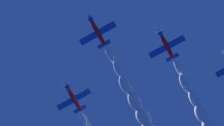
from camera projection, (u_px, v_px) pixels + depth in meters
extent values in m
ellipsoid|color=red|center=(97.00, 32.00, 78.48)|extent=(5.06, 6.86, 2.16)
cylinder|color=#194CB2|center=(91.00, 19.00, 77.96)|extent=(1.56, 1.64, 1.41)
cone|color=#194CB2|center=(89.00, 17.00, 77.84)|extent=(0.90, 1.03, 0.71)
cylinder|color=#3F3F47|center=(90.00, 17.00, 77.87)|extent=(2.24, 1.84, 2.84)
cube|color=#194CB2|center=(98.00, 33.00, 78.34)|extent=(8.59, 6.26, 1.58)
ellipsoid|color=red|center=(115.00, 25.00, 77.08)|extent=(0.78, 1.01, 0.42)
ellipsoid|color=red|center=(81.00, 42.00, 79.61)|extent=(0.78, 1.01, 0.42)
cube|color=#194CB2|center=(104.00, 44.00, 79.04)|extent=(3.31, 2.61, 0.67)
cube|color=red|center=(105.00, 44.00, 79.57)|extent=(0.83, 1.29, 1.37)
ellipsoid|color=#1E232D|center=(97.00, 31.00, 78.86)|extent=(1.58, 1.91, 1.01)
ellipsoid|color=red|center=(166.00, 46.00, 80.40)|extent=(4.99, 6.86, 2.12)
cylinder|color=#194CB2|center=(160.00, 33.00, 79.87)|extent=(1.51, 1.62, 1.37)
cone|color=#194CB2|center=(159.00, 31.00, 79.76)|extent=(0.88, 1.02, 0.69)
cylinder|color=#3F3F47|center=(159.00, 31.00, 79.79)|extent=(2.15, 1.79, 2.73)
cube|color=#194CB2|center=(167.00, 47.00, 80.26)|extent=(8.61, 6.29, 1.16)
ellipsoid|color=red|center=(184.00, 38.00, 79.19)|extent=(0.76, 1.01, 0.41)
ellipsoid|color=red|center=(150.00, 55.00, 81.32)|extent=(0.76, 1.01, 0.41)
cube|color=#194CB2|center=(172.00, 57.00, 80.95)|extent=(3.32, 2.62, 0.53)
cube|color=red|center=(172.00, 57.00, 81.49)|extent=(0.78, 1.27, 1.37)
ellipsoid|color=#1E232D|center=(166.00, 44.00, 80.78)|extent=(1.55, 1.90, 0.98)
ellipsoid|color=red|center=(74.00, 98.00, 84.70)|extent=(5.05, 6.84, 2.39)
cylinder|color=#194CB2|center=(67.00, 87.00, 84.28)|extent=(1.54, 1.67, 1.44)
cone|color=#194CB2|center=(66.00, 84.00, 84.19)|extent=(0.90, 1.04, 0.73)
cylinder|color=#3F3F47|center=(66.00, 85.00, 84.21)|extent=(2.20, 1.91, 2.83)
cube|color=#194CB2|center=(74.00, 99.00, 84.55)|extent=(8.59, 6.26, 1.65)
ellipsoid|color=red|center=(89.00, 92.00, 83.28)|extent=(0.78, 1.01, 0.45)
ellipsoid|color=red|center=(59.00, 106.00, 85.83)|extent=(0.78, 1.01, 0.45)
cube|color=#194CB2|center=(80.00, 109.00, 85.15)|extent=(3.31, 2.61, 0.71)
cube|color=red|center=(80.00, 109.00, 85.69)|extent=(0.81, 1.32, 1.40)
ellipsoid|color=#1E232D|center=(74.00, 96.00, 85.09)|extent=(1.57, 1.92, 1.06)
ellipsoid|color=red|center=(215.00, 74.00, 83.10)|extent=(0.78, 1.01, 0.41)
ellipsoid|color=white|center=(110.00, 55.00, 79.29)|extent=(4.30, 5.61, 2.22)
ellipsoid|color=white|center=(120.00, 71.00, 80.02)|extent=(4.75, 5.93, 2.69)
ellipsoid|color=white|center=(126.00, 86.00, 80.52)|extent=(5.19, 6.25, 3.17)
ellipsoid|color=white|center=(135.00, 102.00, 81.10)|extent=(5.63, 6.56, 3.65)
ellipsoid|color=white|center=(143.00, 117.00, 81.77)|extent=(6.08, 6.88, 4.13)
ellipsoid|color=white|center=(179.00, 69.00, 81.35)|extent=(4.30, 5.61, 2.22)
ellipsoid|color=white|center=(185.00, 84.00, 81.72)|extent=(4.75, 5.93, 2.69)
ellipsoid|color=white|center=(195.00, 99.00, 82.32)|extent=(5.19, 6.25, 3.17)
ellipsoid|color=white|center=(201.00, 114.00, 83.11)|extent=(5.63, 6.56, 3.65)
ellipsoid|color=white|center=(85.00, 120.00, 85.73)|extent=(4.30, 5.61, 2.22)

